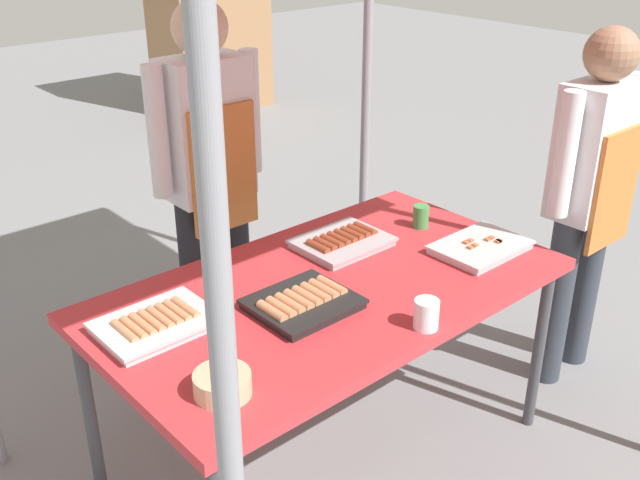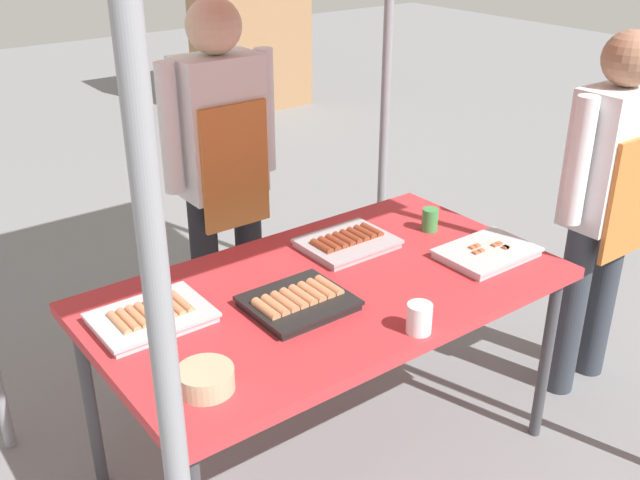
{
  "view_description": "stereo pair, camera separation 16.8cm",
  "coord_description": "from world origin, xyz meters",
  "px_view_note": "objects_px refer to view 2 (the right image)",
  "views": [
    {
      "loc": [
        -1.47,
        -1.62,
        1.96
      ],
      "look_at": [
        0.0,
        0.05,
        0.9
      ],
      "focal_mm": 41.22,
      "sensor_mm": 36.0,
      "label": 1
    },
    {
      "loc": [
        -1.34,
        -1.72,
        1.96
      ],
      "look_at": [
        0.0,
        0.05,
        0.9
      ],
      "focal_mm": 41.22,
      "sensor_mm": 36.0,
      "label": 2
    }
  ],
  "objects_px": {
    "drink_cup_by_wok": "(419,318)",
    "neighbor_stall_left": "(249,2)",
    "vendor_woman": "(222,161)",
    "customer_nearby": "(607,192)",
    "condiment_bowl": "(206,379)",
    "tray_pork_links": "(347,242)",
    "tray_grilled_sausages": "(298,302)",
    "drink_cup_near_edge": "(430,220)",
    "tray_meat_skewers": "(487,253)",
    "tray_spring_rolls": "(152,317)",
    "stall_table": "(329,298)"
  },
  "relations": [
    {
      "from": "vendor_woman",
      "to": "customer_nearby",
      "type": "distance_m",
      "value": 1.55
    },
    {
      "from": "stall_table",
      "to": "drink_cup_by_wok",
      "type": "distance_m",
      "value": 0.41
    },
    {
      "from": "condiment_bowl",
      "to": "drink_cup_near_edge",
      "type": "distance_m",
      "value": 1.26
    },
    {
      "from": "stall_table",
      "to": "customer_nearby",
      "type": "xyz_separation_m",
      "value": [
        1.18,
        -0.26,
        0.19
      ]
    },
    {
      "from": "customer_nearby",
      "to": "drink_cup_near_edge",
      "type": "bearing_deg",
      "value": 147.57
    },
    {
      "from": "drink_cup_near_edge",
      "to": "neighbor_stall_left",
      "type": "height_order",
      "value": "neighbor_stall_left"
    },
    {
      "from": "tray_spring_rolls",
      "to": "condiment_bowl",
      "type": "relative_size",
      "value": 2.25
    },
    {
      "from": "tray_spring_rolls",
      "to": "tray_grilled_sausages",
      "type": "bearing_deg",
      "value": -25.82
    },
    {
      "from": "tray_grilled_sausages",
      "to": "neighbor_stall_left",
      "type": "distance_m",
      "value": 5.29
    },
    {
      "from": "condiment_bowl",
      "to": "drink_cup_near_edge",
      "type": "relative_size",
      "value": 1.72
    },
    {
      "from": "stall_table",
      "to": "tray_grilled_sausages",
      "type": "relative_size",
      "value": 5.02
    },
    {
      "from": "tray_grilled_sausages",
      "to": "tray_meat_skewers",
      "type": "distance_m",
      "value": 0.77
    },
    {
      "from": "condiment_bowl",
      "to": "neighbor_stall_left",
      "type": "bearing_deg",
      "value": 56.72
    },
    {
      "from": "tray_meat_skewers",
      "to": "tray_grilled_sausages",
      "type": "bearing_deg",
      "value": 171.06
    },
    {
      "from": "tray_pork_links",
      "to": "drink_cup_by_wok",
      "type": "bearing_deg",
      "value": -108.39
    },
    {
      "from": "tray_pork_links",
      "to": "condiment_bowl",
      "type": "height_order",
      "value": "condiment_bowl"
    },
    {
      "from": "drink_cup_by_wok",
      "to": "vendor_woman",
      "type": "xyz_separation_m",
      "value": [
        0.03,
        1.21,
        0.15
      ]
    },
    {
      "from": "tray_meat_skewers",
      "to": "drink_cup_by_wok",
      "type": "bearing_deg",
      "value": -158.59
    },
    {
      "from": "drink_cup_near_edge",
      "to": "tray_pork_links",
      "type": "bearing_deg",
      "value": 167.92
    },
    {
      "from": "tray_pork_links",
      "to": "condiment_bowl",
      "type": "relative_size",
      "value": 2.14
    },
    {
      "from": "condiment_bowl",
      "to": "drink_cup_near_edge",
      "type": "xyz_separation_m",
      "value": [
        1.2,
        0.37,
        0.01
      ]
    },
    {
      "from": "stall_table",
      "to": "drink_cup_by_wok",
      "type": "relative_size",
      "value": 16.8
    },
    {
      "from": "tray_pork_links",
      "to": "tray_spring_rolls",
      "type": "xyz_separation_m",
      "value": [
        -0.82,
        -0.05,
        -0.0
      ]
    },
    {
      "from": "neighbor_stall_left",
      "to": "condiment_bowl",
      "type": "bearing_deg",
      "value": -123.28
    },
    {
      "from": "tray_pork_links",
      "to": "drink_cup_near_edge",
      "type": "relative_size",
      "value": 3.69
    },
    {
      "from": "stall_table",
      "to": "drink_cup_near_edge",
      "type": "distance_m",
      "value": 0.61
    },
    {
      "from": "vendor_woman",
      "to": "customer_nearby",
      "type": "height_order",
      "value": "vendor_woman"
    },
    {
      "from": "tray_pork_links",
      "to": "drink_cup_by_wok",
      "type": "relative_size",
      "value": 3.5
    },
    {
      "from": "tray_meat_skewers",
      "to": "tray_pork_links",
      "type": "height_order",
      "value": "tray_pork_links"
    },
    {
      "from": "tray_pork_links",
      "to": "neighbor_stall_left",
      "type": "relative_size",
      "value": 0.17
    },
    {
      "from": "condiment_bowl",
      "to": "vendor_woman",
      "type": "distance_m",
      "value": 1.28
    },
    {
      "from": "tray_pork_links",
      "to": "customer_nearby",
      "type": "bearing_deg",
      "value": -25.52
    },
    {
      "from": "drink_cup_by_wok",
      "to": "drink_cup_near_edge",
      "type": "bearing_deg",
      "value": 42.81
    },
    {
      "from": "drink_cup_by_wok",
      "to": "neighbor_stall_left",
      "type": "relative_size",
      "value": 0.05
    },
    {
      "from": "condiment_bowl",
      "to": "customer_nearby",
      "type": "height_order",
      "value": "customer_nearby"
    },
    {
      "from": "drink_cup_near_edge",
      "to": "tray_spring_rolls",
      "type": "bearing_deg",
      "value": 178.62
    },
    {
      "from": "tray_pork_links",
      "to": "tray_grilled_sausages",
      "type": "bearing_deg",
      "value": -148.31
    },
    {
      "from": "vendor_woman",
      "to": "stall_table",
      "type": "bearing_deg",
      "value": 85.04
    },
    {
      "from": "stall_table",
      "to": "tray_spring_rolls",
      "type": "distance_m",
      "value": 0.6
    },
    {
      "from": "customer_nearby",
      "to": "stall_table",
      "type": "bearing_deg",
      "value": 167.43
    },
    {
      "from": "tray_grilled_sausages",
      "to": "vendor_woman",
      "type": "bearing_deg",
      "value": 74.66
    },
    {
      "from": "vendor_woman",
      "to": "neighbor_stall_left",
      "type": "relative_size",
      "value": 0.81
    },
    {
      "from": "tray_grilled_sausages",
      "to": "tray_meat_skewers",
      "type": "height_order",
      "value": "tray_grilled_sausages"
    },
    {
      "from": "tray_grilled_sausages",
      "to": "drink_cup_near_edge",
      "type": "xyz_separation_m",
      "value": [
        0.76,
        0.17,
        0.02
      ]
    },
    {
      "from": "condiment_bowl",
      "to": "tray_spring_rolls",
      "type": "bearing_deg",
      "value": 85.58
    },
    {
      "from": "tray_pork_links",
      "to": "tray_spring_rolls",
      "type": "relative_size",
      "value": 0.95
    },
    {
      "from": "tray_meat_skewers",
      "to": "neighbor_stall_left",
      "type": "xyz_separation_m",
      "value": [
        1.92,
        4.68,
        0.23
      ]
    },
    {
      "from": "tray_grilled_sausages",
      "to": "drink_cup_by_wok",
      "type": "xyz_separation_m",
      "value": [
        0.21,
        -0.34,
        0.03
      ]
    },
    {
      "from": "tray_pork_links",
      "to": "tray_meat_skewers",
      "type": "bearing_deg",
      "value": -45.76
    },
    {
      "from": "tray_meat_skewers",
      "to": "drink_cup_near_edge",
      "type": "xyz_separation_m",
      "value": [
        -0.0,
        0.29,
        0.03
      ]
    }
  ]
}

